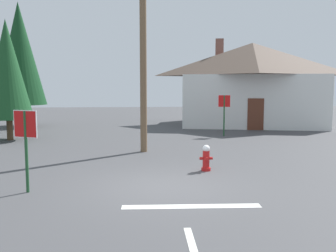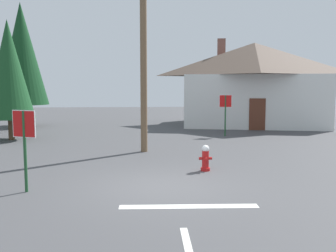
# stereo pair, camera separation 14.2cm
# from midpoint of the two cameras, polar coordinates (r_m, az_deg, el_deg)

# --- Properties ---
(ground_plane) EXTENTS (80.00, 80.00, 0.10)m
(ground_plane) POSITION_cam_midpoint_polar(r_m,az_deg,el_deg) (10.50, -1.52, -9.35)
(ground_plane) COLOR #424244
(lane_stop_bar) EXTENTS (3.21, 0.44, 0.01)m
(lane_stop_bar) POSITION_cam_midpoint_polar(r_m,az_deg,el_deg) (8.76, 3.14, -12.16)
(lane_stop_bar) COLOR silver
(lane_stop_bar) RESTS_ON ground
(stop_sign_near) EXTENTS (0.65, 0.30, 2.14)m
(stop_sign_near) POSITION_cam_midpoint_polar(r_m,az_deg,el_deg) (10.24, -21.30, -1.21)
(stop_sign_near) COLOR #1E4C28
(stop_sign_near) RESTS_ON ground
(fire_hydrant) EXTENTS (0.43, 0.37, 0.85)m
(fire_hydrant) POSITION_cam_midpoint_polar(r_m,az_deg,el_deg) (12.25, 5.52, -4.91)
(fire_hydrant) COLOR red
(fire_hydrant) RESTS_ON ground
(utility_pole) EXTENTS (1.60, 0.28, 8.80)m
(utility_pole) POSITION_cam_midpoint_polar(r_m,az_deg,el_deg) (15.70, -4.09, 12.76)
(utility_pole) COLOR brown
(utility_pole) RESTS_ON ground
(stop_sign_far) EXTENTS (0.66, 0.19, 2.28)m
(stop_sign_far) POSITION_cam_midpoint_polar(r_m,az_deg,el_deg) (20.81, 8.39, 2.90)
(stop_sign_far) COLOR #1E4C28
(stop_sign_far) RESTS_ON ground
(house) EXTENTS (11.34, 9.27, 6.26)m
(house) POSITION_cam_midpoint_polar(r_m,az_deg,el_deg) (27.38, 12.52, 6.49)
(house) COLOR silver
(house) RESTS_ON ground
(pine_tree_tall_left) EXTENTS (3.35, 3.35, 8.37)m
(pine_tree_tall_left) POSITION_cam_midpoint_polar(r_m,az_deg,el_deg) (27.51, -21.87, 10.19)
(pine_tree_tall_left) COLOR #4C3823
(pine_tree_tall_left) RESTS_ON ground
(pine_tree_short_left) EXTENTS (2.44, 2.44, 6.11)m
(pine_tree_short_left) POSITION_cam_midpoint_polar(r_m,az_deg,el_deg) (20.71, -23.55, 7.92)
(pine_tree_short_left) COLOR #4C3823
(pine_tree_short_left) RESTS_ON ground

